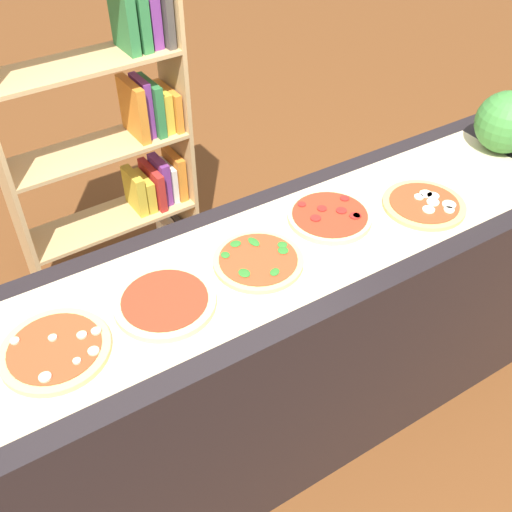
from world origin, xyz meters
TOP-DOWN VIEW (x-y plane):
  - ground_plane at (0.00, 0.00)m, footprint 12.00×12.00m
  - counter at (0.00, 0.00)m, footprint 2.58×0.61m
  - parchment_paper at (0.00, 0.00)m, footprint 2.25×0.46m
  - pizza_mushroom_0 at (-0.63, -0.03)m, footprint 0.28×0.28m
  - pizza_plain_1 at (-0.31, -0.02)m, footprint 0.29×0.29m
  - pizza_spinach_2 at (0.00, -0.01)m, footprint 0.27×0.27m
  - pizza_pepperoni_3 at (0.31, 0.05)m, footprint 0.28×0.28m
  - pizza_mozzarella_4 at (0.63, -0.07)m, footprint 0.28×0.28m
  - watermelon at (1.14, 0.06)m, footprint 0.23×0.23m
  - bookshelf at (0.01, 1.16)m, footprint 0.83×0.30m

SIDE VIEW (x-z plane):
  - ground_plane at x=0.00m, z-range 0.00..0.00m
  - counter at x=0.00m, z-range 0.00..0.95m
  - bookshelf at x=0.01m, z-range -0.01..1.56m
  - parchment_paper at x=0.00m, z-range 0.95..0.95m
  - pizza_mozzarella_4 at x=0.63m, z-range 0.95..0.97m
  - pizza_spinach_2 at x=0.00m, z-range 0.95..0.97m
  - pizza_mushroom_0 at x=-0.63m, z-range 0.95..0.97m
  - pizza_plain_1 at x=-0.31m, z-range 0.95..0.97m
  - pizza_pepperoni_3 at x=0.31m, z-range 0.95..0.97m
  - watermelon at x=1.14m, z-range 0.95..1.18m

